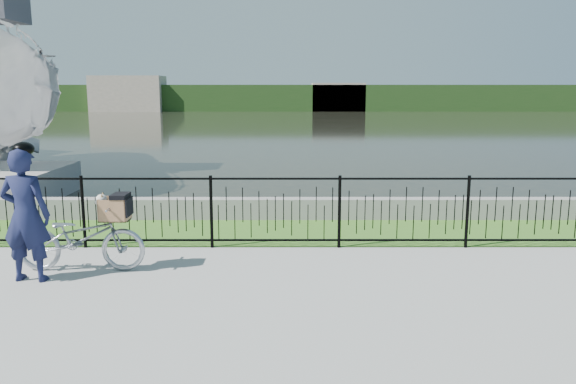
{
  "coord_description": "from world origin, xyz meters",
  "views": [
    {
      "loc": [
        0.19,
        -6.95,
        2.45
      ],
      "look_at": [
        0.2,
        1.0,
        1.0
      ],
      "focal_mm": 35.0,
      "sensor_mm": 36.0,
      "label": 1
    }
  ],
  "objects": [
    {
      "name": "quay_wall",
      "position": [
        0.0,
        3.6,
        0.2
      ],
      "size": [
        60.0,
        0.3,
        0.4
      ],
      "primitive_type": "cube",
      "color": "gray",
      "rests_on": "ground"
    },
    {
      "name": "water",
      "position": [
        0.0,
        33.0,
        0.0
      ],
      "size": [
        120.0,
        120.0,
        0.0
      ],
      "primitive_type": "plane",
      "color": "black",
      "rests_on": "ground"
    },
    {
      "name": "bicycle_rig",
      "position": [
        -2.62,
        0.48,
        0.47
      ],
      "size": [
        1.75,
        0.61,
        1.09
      ],
      "color": "#A7ACB3",
      "rests_on": "ground"
    },
    {
      "name": "ground",
      "position": [
        0.0,
        0.0,
        0.0
      ],
      "size": [
        120.0,
        120.0,
        0.0
      ],
      "primitive_type": "plane",
      "color": "gray",
      "rests_on": "ground"
    },
    {
      "name": "far_treeline",
      "position": [
        0.0,
        60.0,
        1.5
      ],
      "size": [
        120.0,
        6.0,
        3.0
      ],
      "primitive_type": "cube",
      "color": "#234119",
      "rests_on": "ground"
    },
    {
      "name": "far_building_left",
      "position": [
        -18.0,
        58.0,
        2.0
      ],
      "size": [
        8.0,
        4.0,
        4.0
      ],
      "primitive_type": "cube",
      "color": "#A89987",
      "rests_on": "ground"
    },
    {
      "name": "cyclist",
      "position": [
        -3.17,
        0.06,
        0.89
      ],
      "size": [
        0.66,
        0.46,
        1.81
      ],
      "color": "#15193B",
      "rests_on": "ground"
    },
    {
      "name": "far_building_right",
      "position": [
        6.0,
        58.5,
        1.6
      ],
      "size": [
        6.0,
        3.0,
        3.2
      ],
      "primitive_type": "cube",
      "color": "#A89987",
      "rests_on": "ground"
    },
    {
      "name": "grass_strip",
      "position": [
        0.0,
        2.6,
        0.0
      ],
      "size": [
        60.0,
        2.0,
        0.01
      ],
      "primitive_type": "cube",
      "color": "#3E6E22",
      "rests_on": "ground"
    },
    {
      "name": "fence",
      "position": [
        0.0,
        1.6,
        0.58
      ],
      "size": [
        14.0,
        0.06,
        1.15
      ],
      "primitive_type": null,
      "color": "black",
      "rests_on": "ground"
    }
  ]
}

